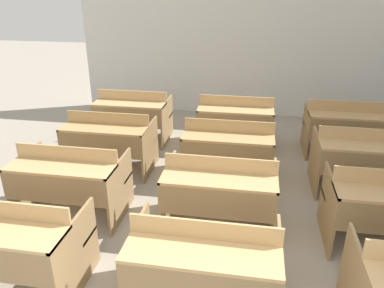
{
  "coord_description": "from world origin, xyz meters",
  "views": [
    {
      "loc": [
        0.35,
        -1.14,
        2.51
      ],
      "look_at": [
        -0.32,
        2.83,
        0.76
      ],
      "focal_mm": 35.0,
      "sensor_mm": 36.0,
      "label": 1
    }
  ],
  "objects_px": {
    "bench_second_center": "(220,192)",
    "bench_front_center": "(204,264)",
    "bench_back_center": "(235,121)",
    "bench_third_center": "(228,149)",
    "bench_third_right": "(363,158)",
    "bench_second_left": "(70,179)",
    "bench_third_left": "(110,140)",
    "bench_front_left": "(11,242)",
    "bench_back_left": "(133,114)",
    "bench_back_right": "(345,127)"
  },
  "relations": [
    {
      "from": "bench_second_center",
      "to": "bench_third_right",
      "type": "bearing_deg",
      "value": 33.11
    },
    {
      "from": "bench_back_left",
      "to": "bench_back_center",
      "type": "xyz_separation_m",
      "value": [
        1.72,
        -0.03,
        0.0
      ]
    },
    {
      "from": "bench_third_left",
      "to": "bench_back_right",
      "type": "bearing_deg",
      "value": 18.22
    },
    {
      "from": "bench_third_right",
      "to": "bench_back_right",
      "type": "height_order",
      "value": "same"
    },
    {
      "from": "bench_back_left",
      "to": "bench_back_center",
      "type": "bearing_deg",
      "value": -0.96
    },
    {
      "from": "bench_front_center",
      "to": "bench_back_right",
      "type": "relative_size",
      "value": 1.0
    },
    {
      "from": "bench_second_left",
      "to": "bench_third_left",
      "type": "relative_size",
      "value": 1.0
    },
    {
      "from": "bench_second_center",
      "to": "bench_back_left",
      "type": "distance_m",
      "value": 2.83
    },
    {
      "from": "bench_front_left",
      "to": "bench_back_center",
      "type": "xyz_separation_m",
      "value": [
        1.71,
        3.38,
        0.0
      ]
    },
    {
      "from": "bench_back_left",
      "to": "bench_third_left",
      "type": "bearing_deg",
      "value": -89.05
    },
    {
      "from": "bench_back_left",
      "to": "bench_back_right",
      "type": "bearing_deg",
      "value": -0.19
    },
    {
      "from": "bench_front_left",
      "to": "bench_second_center",
      "type": "bearing_deg",
      "value": 34.06
    },
    {
      "from": "bench_back_left",
      "to": "bench_back_right",
      "type": "height_order",
      "value": "same"
    },
    {
      "from": "bench_front_left",
      "to": "bench_third_center",
      "type": "height_order",
      "value": "same"
    },
    {
      "from": "bench_third_left",
      "to": "bench_back_center",
      "type": "xyz_separation_m",
      "value": [
        1.7,
        1.1,
        0.0
      ]
    },
    {
      "from": "bench_back_left",
      "to": "bench_back_center",
      "type": "distance_m",
      "value": 1.72
    },
    {
      "from": "bench_back_center",
      "to": "bench_second_left",
      "type": "bearing_deg",
      "value": -127.27
    },
    {
      "from": "bench_second_center",
      "to": "bench_third_right",
      "type": "relative_size",
      "value": 1.0
    },
    {
      "from": "bench_back_right",
      "to": "bench_front_left",
      "type": "bearing_deg",
      "value": -134.95
    },
    {
      "from": "bench_third_right",
      "to": "bench_back_center",
      "type": "distance_m",
      "value": 2.02
    },
    {
      "from": "bench_third_left",
      "to": "bench_back_right",
      "type": "xyz_separation_m",
      "value": [
        3.38,
        1.11,
        0.0
      ]
    },
    {
      "from": "bench_front_center",
      "to": "bench_third_center",
      "type": "xyz_separation_m",
      "value": [
        0.01,
        2.24,
        0.0
      ]
    },
    {
      "from": "bench_back_left",
      "to": "bench_back_right",
      "type": "distance_m",
      "value": 3.4
    },
    {
      "from": "bench_second_center",
      "to": "bench_front_center",
      "type": "bearing_deg",
      "value": -90.53
    },
    {
      "from": "bench_front_center",
      "to": "bench_third_right",
      "type": "height_order",
      "value": "same"
    },
    {
      "from": "bench_third_right",
      "to": "bench_third_left",
      "type": "bearing_deg",
      "value": 179.42
    },
    {
      "from": "bench_front_center",
      "to": "bench_back_center",
      "type": "xyz_separation_m",
      "value": [
        0.04,
        3.37,
        0.0
      ]
    },
    {
      "from": "bench_front_left",
      "to": "bench_second_left",
      "type": "xyz_separation_m",
      "value": [
        -0.01,
        1.12,
        0.0
      ]
    },
    {
      "from": "bench_second_center",
      "to": "bench_back_left",
      "type": "bearing_deg",
      "value": 126.69
    },
    {
      "from": "bench_third_center",
      "to": "bench_third_right",
      "type": "relative_size",
      "value": 1.0
    },
    {
      "from": "bench_back_left",
      "to": "bench_back_center",
      "type": "height_order",
      "value": "same"
    },
    {
      "from": "bench_front_left",
      "to": "bench_third_right",
      "type": "distance_m",
      "value": 4.07
    },
    {
      "from": "bench_second_center",
      "to": "bench_third_center",
      "type": "xyz_separation_m",
      "value": [
        -0.0,
        1.12,
        0.0
      ]
    },
    {
      "from": "bench_back_center",
      "to": "bench_third_center",
      "type": "bearing_deg",
      "value": -91.34
    },
    {
      "from": "bench_third_left",
      "to": "bench_back_center",
      "type": "distance_m",
      "value": 2.02
    },
    {
      "from": "bench_front_center",
      "to": "bench_second_left",
      "type": "distance_m",
      "value": 2.02
    },
    {
      "from": "bench_third_center",
      "to": "bench_back_left",
      "type": "distance_m",
      "value": 2.05
    },
    {
      "from": "bench_second_left",
      "to": "bench_third_left",
      "type": "bearing_deg",
      "value": 89.05
    },
    {
      "from": "bench_front_center",
      "to": "bench_second_left",
      "type": "bearing_deg",
      "value": 146.6
    },
    {
      "from": "bench_second_center",
      "to": "bench_third_center",
      "type": "bearing_deg",
      "value": 90.0
    },
    {
      "from": "bench_third_right",
      "to": "bench_front_left",
      "type": "bearing_deg",
      "value": -146.41
    },
    {
      "from": "bench_front_left",
      "to": "bench_back_center",
      "type": "height_order",
      "value": "same"
    },
    {
      "from": "bench_second_center",
      "to": "bench_back_left",
      "type": "xyz_separation_m",
      "value": [
        -1.69,
        2.27,
        0.0
      ]
    },
    {
      "from": "bench_front_left",
      "to": "bench_back_right",
      "type": "height_order",
      "value": "same"
    },
    {
      "from": "bench_front_left",
      "to": "bench_second_left",
      "type": "bearing_deg",
      "value": 90.63
    },
    {
      "from": "bench_second_left",
      "to": "bench_second_center",
      "type": "xyz_separation_m",
      "value": [
        1.69,
        0.02,
        0.0
      ]
    },
    {
      "from": "bench_back_right",
      "to": "bench_second_left",
      "type": "bearing_deg",
      "value": -146.21
    },
    {
      "from": "bench_back_center",
      "to": "bench_back_right",
      "type": "xyz_separation_m",
      "value": [
        1.68,
        0.02,
        0.0
      ]
    },
    {
      "from": "bench_second_left",
      "to": "bench_third_right",
      "type": "bearing_deg",
      "value": 18.38
    },
    {
      "from": "bench_second_center",
      "to": "bench_back_left",
      "type": "relative_size",
      "value": 1.0
    }
  ]
}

